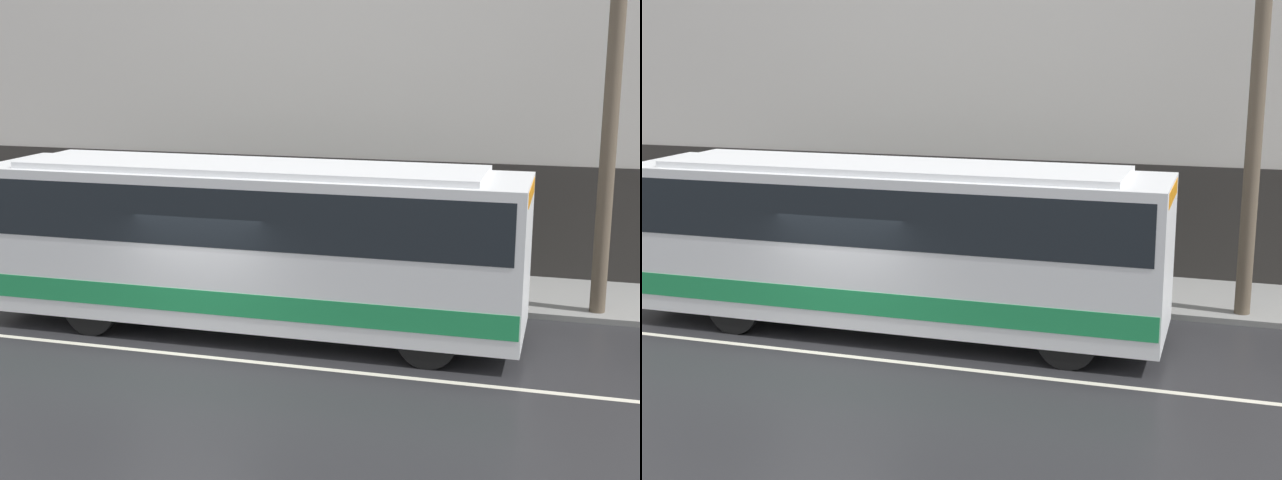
% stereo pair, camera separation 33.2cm
% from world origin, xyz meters
% --- Properties ---
extents(ground_plane, '(60.00, 60.00, 0.00)m').
position_xyz_m(ground_plane, '(0.00, 0.00, 0.00)').
color(ground_plane, '#262628').
extents(sidewalk, '(60.00, 3.09, 0.13)m').
position_xyz_m(sidewalk, '(0.00, 5.55, 0.06)').
color(sidewalk, gray).
rests_on(sidewalk, ground_plane).
extents(building_facade, '(60.00, 0.35, 12.72)m').
position_xyz_m(building_facade, '(0.00, 7.23, 6.15)').
color(building_facade, silver).
rests_on(building_facade, ground_plane).
extents(lane_stripe, '(54.00, 0.14, 0.01)m').
position_xyz_m(lane_stripe, '(0.00, 0.00, 0.00)').
color(lane_stripe, beige).
rests_on(lane_stripe, ground_plane).
extents(transit_bus, '(10.64, 2.53, 3.35)m').
position_xyz_m(transit_bus, '(0.55, 1.71, 1.88)').
color(transit_bus, white).
rests_on(transit_bus, ground_plane).
extents(utility_pole_near, '(0.32, 0.32, 6.99)m').
position_xyz_m(utility_pole_near, '(7.19, 4.50, 3.62)').
color(utility_pole_near, brown).
rests_on(utility_pole_near, sidewalk).
extents(pedestrian_waiting, '(0.36, 0.36, 1.66)m').
position_xyz_m(pedestrian_waiting, '(-1.19, 5.38, 0.90)').
color(pedestrian_waiting, '#333338').
rests_on(pedestrian_waiting, sidewalk).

